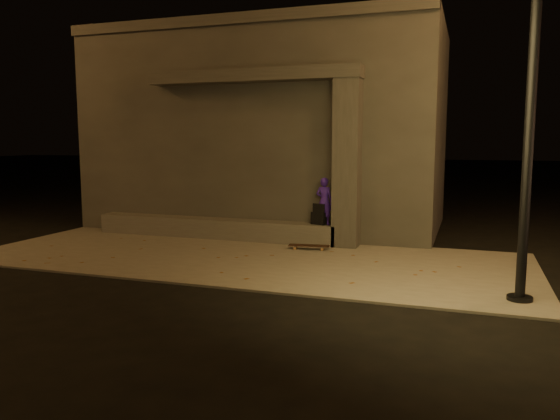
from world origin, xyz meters
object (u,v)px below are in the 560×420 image
at_px(skateboard, 309,246).
at_px(column, 347,164).
at_px(backpack, 320,217).
at_px(skateboarder, 324,201).
at_px(street_lamp_0, 537,5).

bearing_deg(skateboard, column, 36.45).
bearing_deg(backpack, skateboarder, 19.22).
xyz_separation_m(skateboard, street_lamp_0, (3.92, -2.53, 4.05)).
bearing_deg(column, street_lamp_0, -44.25).
height_order(skateboarder, street_lamp_0, street_lamp_0).
bearing_deg(backpack, street_lamp_0, -20.24).
xyz_separation_m(backpack, street_lamp_0, (3.87, -3.18, 3.51)).
distance_m(column, street_lamp_0, 5.12).
height_order(skateboard, street_lamp_0, street_lamp_0).
bearing_deg(backpack, column, 19.22).
relative_size(column, backpack, 7.65).
distance_m(backpack, skateboard, 0.84).
relative_size(column, skateboard, 4.05).
xyz_separation_m(column, backpack, (-0.60, 0.00, -1.19)).
bearing_deg(backpack, skateboard, -75.68).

